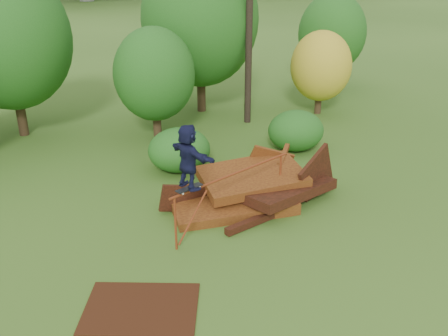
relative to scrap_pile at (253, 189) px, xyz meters
name	(u,v)px	position (x,y,z in m)	size (l,w,h in m)	color
ground	(288,250)	(-0.47, -2.65, -0.41)	(240.00, 240.00, 0.00)	#2D5116
scrap_pile	(253,189)	(0.00, 0.00, 0.00)	(5.57, 3.03, 1.87)	#3D180A
grind_rail	(233,184)	(-1.11, -0.84, 0.77)	(4.01, 1.27, 1.49)	maroon
skateboard	(189,188)	(-2.51, -1.27, 1.14)	(0.76, 0.40, 0.08)	black
skater	(188,157)	(-2.51, -1.27, 1.97)	(1.50, 0.48, 1.62)	#141637
flat_plate	(141,308)	(-4.44, -3.18, -0.39)	(2.35, 1.68, 0.03)	#32170A
tree_1	(8,39)	(-5.46, 9.12, 3.40)	(4.67, 4.67, 6.50)	black
tree_2	(154,74)	(-0.76, 6.35, 2.15)	(3.07, 3.07, 4.33)	black
tree_3	(200,19)	(2.27, 8.94, 3.70)	(5.06, 5.06, 7.02)	black
tree_4	(321,66)	(6.86, 6.27, 1.74)	(2.68, 2.68, 3.70)	black
tree_5	(332,33)	(10.03, 9.74, 2.47)	(3.48, 3.48, 4.89)	black
shrub_left	(179,150)	(-1.09, 3.13, 0.32)	(2.10, 1.94, 1.46)	#1B4F15
shrub_right	(296,131)	(3.46, 2.98, 0.33)	(2.10, 1.92, 1.48)	#1B4F15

